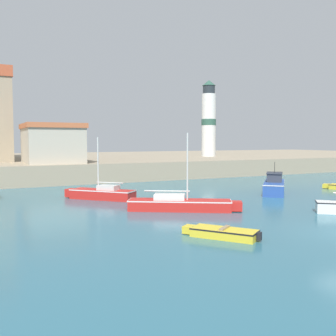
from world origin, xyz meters
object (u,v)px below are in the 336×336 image
Objects in this scene: lighthouse at (209,120)px; motorboat_blue_2 at (274,185)px; dinghy_yellow_5 at (222,232)px; sailboat_red_3 at (181,204)px; sailboat_red_6 at (102,193)px; harbor_shed_mid_row at (52,143)px.

motorboat_blue_2 is at bearing -110.25° from lighthouse.
motorboat_blue_2 reaches higher than dinghy_yellow_5.
sailboat_red_3 is 1.37× the size of sailboat_red_6.
dinghy_yellow_5 is 0.30× the size of lighthouse.
motorboat_blue_2 is 0.72× the size of harbor_shed_mid_row.
sailboat_red_6 is (-1.45, 13.77, 0.22)m from dinghy_yellow_5.
sailboat_red_3 is at bearing -160.88° from motorboat_blue_2.
lighthouse is (21.61, 35.27, 7.23)m from dinghy_yellow_5.
sailboat_red_6 is (-14.00, 3.07, -0.19)m from motorboat_blue_2.
harbor_shed_mid_row is (-14.93, 17.58, 3.47)m from motorboat_blue_2.
sailboat_red_6 is 14.99m from harbor_shed_mid_row.
lighthouse reaches higher than sailboat_red_3.
harbor_shed_mid_row is (-24.00, -6.99, -3.35)m from lighthouse.
harbor_shed_mid_row is (-2.39, 28.28, 3.88)m from dinghy_yellow_5.
dinghy_yellow_5 is (-12.55, -10.70, -0.41)m from motorboat_blue_2.
lighthouse is at bearing 42.99° from sailboat_red_6.
lighthouse is 25.22m from harbor_shed_mid_row.
harbor_shed_mid_row is at bearing -163.75° from lighthouse.
dinghy_yellow_5 is 0.45× the size of harbor_shed_mid_row.
sailboat_red_3 reaches higher than sailboat_red_6.
harbor_shed_mid_row reaches higher than sailboat_red_3.
harbor_shed_mid_row is (-0.93, 14.51, 3.66)m from sailboat_red_6.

